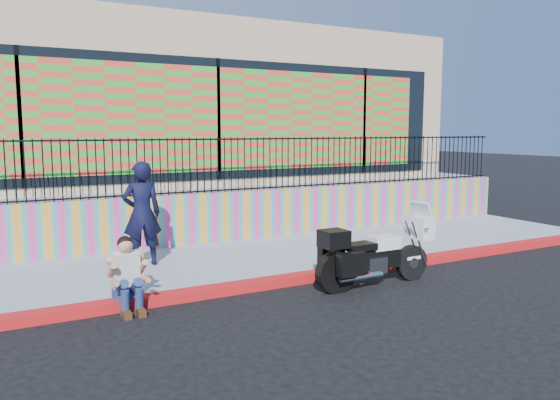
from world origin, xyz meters
TOP-DOWN VIEW (x-y plane):
  - ground at (0.00, 0.00)m, footprint 90.00×90.00m
  - red_curb at (0.00, 0.00)m, footprint 16.00×0.30m
  - sidewalk at (0.00, 1.65)m, footprint 16.00×3.00m
  - mural_wall at (0.00, 3.25)m, footprint 16.00×0.20m
  - metal_fence at (0.00, 3.25)m, footprint 15.80×0.04m
  - elevated_platform at (0.00, 8.35)m, footprint 16.00×10.00m
  - storefront_building at (0.00, 8.13)m, footprint 14.00×8.06m
  - police_motorcycle at (0.78, -0.77)m, footprint 2.20×0.73m
  - police_officer at (-2.40, 1.92)m, footprint 0.73×0.51m
  - seated_man at (-3.13, -0.13)m, footprint 0.54×0.71m

SIDE VIEW (x-z plane):
  - ground at x=0.00m, z-range 0.00..0.00m
  - red_curb at x=0.00m, z-range 0.00..0.15m
  - sidewalk at x=0.00m, z-range 0.00..0.15m
  - seated_man at x=-3.13m, z-range -0.08..0.98m
  - police_motorcycle at x=0.78m, z-range -0.11..1.26m
  - elevated_platform at x=0.00m, z-range 0.00..1.25m
  - mural_wall at x=0.00m, z-range 0.15..1.25m
  - police_officer at x=-2.40m, z-range 0.15..2.05m
  - metal_fence at x=0.00m, z-range 1.25..2.45m
  - storefront_building at x=0.00m, z-range 1.25..5.25m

